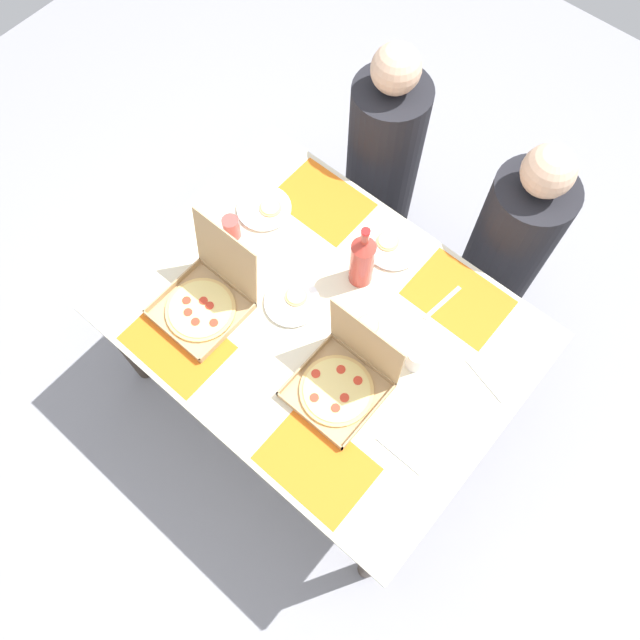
# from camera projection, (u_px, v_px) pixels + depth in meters

# --- Properties ---
(ground_plane) EXTENTS (6.00, 6.00, 0.00)m
(ground_plane) POSITION_uv_depth(u_px,v_px,m) (320.00, 384.00, 2.94)
(ground_plane) COLOR gray
(dining_table) EXTENTS (1.47, 1.10, 0.74)m
(dining_table) POSITION_uv_depth(u_px,v_px,m) (320.00, 331.00, 2.35)
(dining_table) COLOR #3F3328
(dining_table) RESTS_ON ground_plane
(placemat_near_left) EXTENTS (0.36, 0.26, 0.00)m
(placemat_near_left) POSITION_uv_depth(u_px,v_px,m) (177.00, 343.00, 2.23)
(placemat_near_left) COLOR orange
(placemat_near_left) RESTS_ON dining_table
(placemat_near_right) EXTENTS (0.36, 0.26, 0.00)m
(placemat_near_right) POSITION_uv_depth(u_px,v_px,m) (317.00, 464.00, 2.05)
(placemat_near_right) COLOR orange
(placemat_near_right) RESTS_ON dining_table
(placemat_far_left) EXTENTS (0.36, 0.26, 0.00)m
(placemat_far_left) POSITION_uv_depth(u_px,v_px,m) (323.00, 201.00, 2.48)
(placemat_far_left) COLOR orange
(placemat_far_left) RESTS_ON dining_table
(placemat_far_right) EXTENTS (0.36, 0.26, 0.00)m
(placemat_far_right) POSITION_uv_depth(u_px,v_px,m) (458.00, 298.00, 2.30)
(placemat_far_right) COLOR orange
(placemat_far_right) RESTS_ON dining_table
(pizza_box_corner_right) EXTENTS (0.29, 0.30, 0.33)m
(pizza_box_corner_right) POSITION_uv_depth(u_px,v_px,m) (343.00, 380.00, 2.12)
(pizza_box_corner_right) COLOR tan
(pizza_box_corner_right) RESTS_ON dining_table
(pizza_box_edge_far) EXTENTS (0.29, 0.33, 0.33)m
(pizza_box_edge_far) POSITION_uv_depth(u_px,v_px,m) (206.00, 298.00, 2.24)
(pizza_box_edge_far) COLOR tan
(pizza_box_edge_far) RESTS_ON dining_table
(plate_far_right) EXTENTS (0.21, 0.21, 0.03)m
(plate_far_right) POSITION_uv_depth(u_px,v_px,m) (293.00, 302.00, 2.28)
(plate_far_right) COLOR white
(plate_far_right) RESTS_ON dining_table
(plate_near_right) EXTENTS (0.22, 0.22, 0.03)m
(plate_near_right) POSITION_uv_depth(u_px,v_px,m) (265.00, 208.00, 2.45)
(plate_near_right) COLOR white
(plate_near_right) RESTS_ON dining_table
(plate_near_left) EXTENTS (0.21, 0.21, 0.03)m
(plate_near_left) POSITION_uv_depth(u_px,v_px,m) (369.00, 321.00, 2.25)
(plate_near_left) COLOR white
(plate_near_left) RESTS_ON dining_table
(plate_far_left) EXTENTS (0.22, 0.22, 0.03)m
(plate_far_left) POSITION_uv_depth(u_px,v_px,m) (393.00, 246.00, 2.38)
(plate_far_left) COLOR white
(plate_far_left) RESTS_ON dining_table
(soda_bottle) EXTENTS (0.09, 0.09, 0.32)m
(soda_bottle) POSITION_uv_depth(u_px,v_px,m) (363.00, 260.00, 2.21)
(soda_bottle) COLOR #B2382D
(soda_bottle) RESTS_ON dining_table
(cup_spare) EXTENTS (0.07, 0.07, 0.10)m
(cup_spare) POSITION_uv_depth(u_px,v_px,m) (416.00, 359.00, 2.15)
(cup_spare) COLOR silver
(cup_spare) RESTS_ON dining_table
(cup_red) EXTENTS (0.06, 0.06, 0.10)m
(cup_red) POSITION_uv_depth(u_px,v_px,m) (231.00, 228.00, 2.37)
(cup_red) COLOR #BF4742
(cup_red) RESTS_ON dining_table
(fork_by_near_right) EXTENTS (0.04, 0.19, 0.00)m
(fork_by_near_right) POSITION_uv_depth(u_px,v_px,m) (442.00, 303.00, 2.29)
(fork_by_near_right) COLOR #B7B7BC
(fork_by_near_right) RESTS_ON dining_table
(fork_by_far_right) EXTENTS (0.19, 0.06, 0.00)m
(fork_by_far_right) POSITION_uv_depth(u_px,v_px,m) (485.00, 380.00, 2.17)
(fork_by_far_right) COLOR #B7B7BC
(fork_by_far_right) RESTS_ON dining_table
(fork_by_near_left) EXTENTS (0.19, 0.02, 0.00)m
(fork_by_near_left) POSITION_uv_depth(u_px,v_px,m) (399.00, 455.00, 2.06)
(fork_by_near_left) COLOR #B7B7BC
(fork_by_near_left) RESTS_ON dining_table
(diner_left_seat) EXTENTS (0.32, 0.32, 1.22)m
(diner_left_seat) POSITION_uv_depth(u_px,v_px,m) (382.00, 169.00, 2.78)
(diner_left_seat) COLOR black
(diner_left_seat) RESTS_ON ground_plane
(diner_right_seat) EXTENTS (0.32, 0.32, 1.18)m
(diner_right_seat) POSITION_uv_depth(u_px,v_px,m) (504.00, 254.00, 2.62)
(diner_right_seat) COLOR black
(diner_right_seat) RESTS_ON ground_plane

